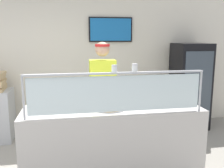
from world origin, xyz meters
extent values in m
plane|color=gray|center=(1.12, 1.00, 0.00)|extent=(12.00, 12.00, 0.00)
cube|color=silver|center=(1.12, 2.40, 1.35)|extent=(6.64, 0.08, 2.70)
cube|color=black|center=(1.44, 2.34, 1.97)|extent=(0.86, 0.04, 0.48)
cube|color=#1966B2|center=(1.44, 2.32, 1.97)|extent=(0.81, 0.01, 0.43)
cube|color=#BCB7B2|center=(1.12, 0.34, 0.47)|extent=(2.24, 0.67, 0.95)
cylinder|color=#B2B5BC|center=(0.10, 0.06, 1.20)|extent=(0.02, 0.02, 0.49)
cylinder|color=#B2B5BC|center=(2.14, 0.06, 1.20)|extent=(0.02, 0.02, 0.49)
cube|color=silver|center=(1.12, 0.06, 1.20)|extent=(1.98, 0.01, 0.41)
cube|color=#B2B5BC|center=(1.12, 0.06, 1.43)|extent=(2.04, 0.06, 0.02)
cylinder|color=#9EA0A8|center=(1.07, 0.32, 0.96)|extent=(0.42, 0.42, 0.01)
cylinder|color=tan|center=(1.07, 0.32, 0.97)|extent=(0.39, 0.39, 0.02)
cylinder|color=#D65B2D|center=(1.07, 0.32, 0.98)|extent=(0.34, 0.34, 0.01)
cube|color=#ADAFB7|center=(1.05, 0.30, 0.99)|extent=(0.09, 0.28, 0.01)
cylinder|color=white|center=(1.09, 0.06, 1.48)|extent=(0.06, 0.06, 0.07)
cylinder|color=white|center=(1.09, 0.06, 1.47)|extent=(0.05, 0.05, 0.04)
cylinder|color=silver|center=(1.09, 0.06, 1.52)|extent=(0.06, 0.06, 0.02)
cylinder|color=white|center=(1.32, 0.06, 1.48)|extent=(0.07, 0.07, 0.07)
cylinder|color=red|center=(1.32, 0.06, 1.47)|extent=(0.06, 0.06, 0.05)
cylinder|color=silver|center=(1.32, 0.06, 1.53)|extent=(0.06, 0.06, 0.02)
cylinder|color=#23232D|center=(0.97, 0.96, 0.47)|extent=(0.13, 0.13, 0.95)
cylinder|color=#23232D|center=(1.19, 0.96, 0.47)|extent=(0.13, 0.13, 0.95)
cube|color=#D8EA33|center=(1.08, 0.96, 1.23)|extent=(0.38, 0.21, 0.55)
sphere|color=tan|center=(1.08, 0.96, 1.66)|extent=(0.21, 0.21, 0.21)
cylinder|color=red|center=(1.08, 0.96, 1.71)|extent=(0.21, 0.21, 0.04)
cylinder|color=tan|center=(1.26, 0.74, 1.13)|extent=(0.08, 0.34, 0.08)
cube|color=black|center=(2.99, 1.96, 0.85)|extent=(0.66, 0.63, 1.71)
cube|color=#38424C|center=(2.99, 1.64, 0.89)|extent=(0.56, 0.02, 1.36)
cylinder|color=green|center=(2.80, 1.75, 0.94)|extent=(0.06, 0.06, 0.20)
cylinder|color=green|center=(2.90, 1.75, 0.94)|extent=(0.06, 0.06, 0.20)
cylinder|color=red|center=(2.99, 1.75, 0.94)|extent=(0.06, 0.06, 0.20)
cylinder|color=red|center=(3.09, 1.75, 0.94)|extent=(0.06, 0.06, 0.20)
cylinder|color=green|center=(3.19, 1.75, 0.94)|extent=(0.06, 0.06, 0.20)
camera|label=1|loc=(0.57, -2.66, 1.84)|focal=40.29mm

